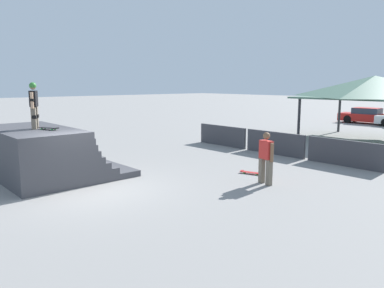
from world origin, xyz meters
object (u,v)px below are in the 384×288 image
Objects in this scene: bystander_walking at (266,156)px; parked_car_red at (368,116)px; skater_on_deck at (34,102)px; skateboard_on_ground at (250,172)px; skateboard_on_deck at (49,128)px.

bystander_walking is 22.16m from parked_car_red.
skateboard_on_ground is (4.45, 5.99, -2.58)m from skater_on_deck.
bystander_walking is at bearing 24.39° from skateboard_on_deck.
skateboard_on_ground is (3.89, 5.74, -1.74)m from skateboard_on_deck.
skater_on_deck reaches higher than skateboard_on_deck.
skater_on_deck is 7.93m from bystander_walking.
skateboard_on_deck is 7.15m from skateboard_on_ground.
skateboard_on_ground is 0.18× the size of parked_car_red.
skater_on_deck is 26.71m from parked_car_red.
skateboard_on_deck is at bearing 38.16° from skateboard_on_ground.
skateboard_on_deck is at bearing 54.88° from skater_on_deck.
parked_car_red is (-0.82, 26.38, -1.19)m from skateboard_on_deck.
skateboard_on_deck is 26.42m from parked_car_red.
parked_car_red is (-5.93, 21.35, -0.35)m from bystander_walking.
skateboard_on_deck is 0.18× the size of parked_car_red.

